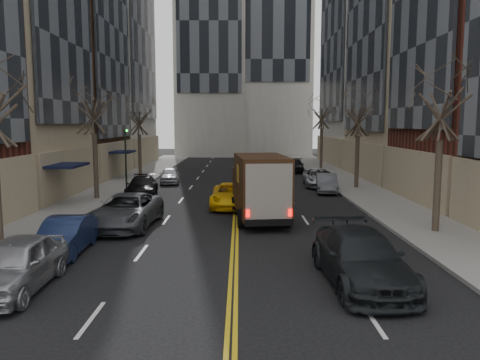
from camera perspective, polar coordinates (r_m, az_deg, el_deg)
The scene contains 22 objects.
ground at distance 10.31m, azimuth -1.20°, elevation -21.05°, with size 160.00×160.00×0.00m, color black.
sidewalk_left at distance 37.56m, azimuth -14.23°, elevation -0.56°, with size 4.00×66.00×0.15m, color slate.
sidewalk_right at distance 37.47m, azimuth 13.53°, elevation -0.56°, with size 4.00×66.00×0.15m, color slate.
streetwall_right at distance 45.53m, azimuth 22.09°, elevation 19.46°, with size 12.26×49.00×34.00m.
tree_lf_mid at distance 30.51m, azimuth -17.48°, elevation 9.93°, with size 3.20×3.20×8.91m.
tree_lf_far at distance 43.07m, azimuth -12.25°, elevation 8.36°, with size 3.20×3.20×8.12m.
tree_rt_near at distance 21.93m, azimuth 23.47°, elevation 10.60°, with size 3.20×3.20×8.71m.
tree_rt_mid at distance 35.20m, azimuth 14.26°, elevation 8.89°, with size 3.20×3.20×8.32m.
tree_rt_far at distance 49.89m, azimuth 9.99°, elevation 9.02°, with size 3.20×3.20×9.11m.
traffic_signal at distance 32.08m, azimuth -13.77°, elevation 3.13°, with size 0.29×0.26×4.70m.
ups_truck at distance 23.20m, azimuth 2.42°, elevation -0.95°, with size 2.91×6.19×3.29m.
observer_sedan at distance 14.76m, azimuth 14.52°, elevation -9.19°, with size 2.47×5.57×1.59m.
taxi at distance 27.06m, azimuth -1.11°, elevation -1.89°, with size 2.28×4.94×1.37m, color yellow.
pedestrian at distance 25.53m, azimuth 1.99°, elevation -1.93°, with size 0.66×0.43×1.81m, color black.
parked_lf_a at distance 15.20m, azimuth -25.71°, elevation -9.26°, with size 1.84×4.58×1.56m, color #ABADB3.
parked_lf_b at distance 18.68m, azimuth -20.54°, elevation -6.40°, with size 1.43×4.10×1.35m, color #121C3A.
parked_lf_c at distance 22.47m, azimuth -13.71°, elevation -3.68°, with size 2.57×5.57×1.55m, color #44474B.
parked_lf_d at distance 31.75m, azimuth -11.87°, elevation -0.77°, with size 1.85×4.55×1.32m, color black.
parked_lf_e at distance 38.26m, azimuth -8.57°, elevation 0.58°, with size 1.54×3.82×1.30m, color #ADB0B5.
parked_rt_a at distance 33.31m, azimuth 10.50°, elevation -0.39°, with size 1.39×3.99×1.31m, color #4F5257.
parked_rt_b at distance 36.41m, azimuth 9.59°, elevation 0.27°, with size 2.23×4.84×1.35m, color #B4B7BC.
parked_rt_c at distance 46.61m, azimuth 6.68°, elevation 1.73°, with size 1.79×4.41×1.28m, color black.
Camera 1 is at (0.19, -9.10, 4.84)m, focal length 35.00 mm.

